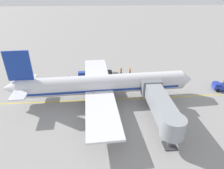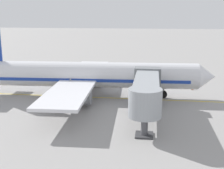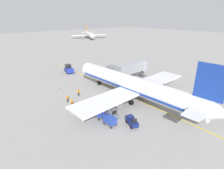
{
  "view_description": "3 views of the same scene",
  "coord_description": "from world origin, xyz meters",
  "px_view_note": "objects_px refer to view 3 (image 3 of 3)",
  "views": [
    {
      "loc": [
        32.49,
        0.35,
        20.48
      ],
      "look_at": [
        -0.51,
        2.91,
        3.13
      ],
      "focal_mm": 30.39,
      "sensor_mm": 36.0,
      "label": 1
    },
    {
      "loc": [
        41.54,
        10.76,
        12.11
      ],
      "look_at": [
        2.32,
        5.32,
        2.59
      ],
      "focal_mm": 47.85,
      "sensor_mm": 36.0,
      "label": 2
    },
    {
      "loc": [
        -26.48,
        -22.98,
        16.92
      ],
      "look_at": [
        -3.26,
        4.59,
        2.97
      ],
      "focal_mm": 28.33,
      "sensor_mm": 36.0,
      "label": 3
    }
  ],
  "objects_px": {
    "baggage_cart_front": "(88,107)",
    "baggage_cart_second_in_train": "(98,113)",
    "pushback_tractor": "(69,69)",
    "parked_airliner": "(133,85)",
    "baggage_cart_third_in_train": "(110,120)",
    "ground_crew_wing_walker": "(78,92)",
    "safety_cone_nose_right": "(72,84)",
    "jet_bridge": "(130,68)",
    "baggage_tug_lead": "(132,121)",
    "distant_taxiing_airliner": "(89,34)",
    "baggage_tug_trailing": "(112,114)",
    "safety_cone_nose_left": "(60,87)",
    "ground_crew_loader": "(72,102)",
    "ground_crew_marshaller": "(67,98)"
  },
  "relations": [
    {
      "from": "baggage_cart_front",
      "to": "baggage_cart_second_in_train",
      "type": "distance_m",
      "value": 3.02
    },
    {
      "from": "pushback_tractor",
      "to": "baggage_cart_front",
      "type": "bearing_deg",
      "value": -109.58
    },
    {
      "from": "baggage_cart_front",
      "to": "parked_airliner",
      "type": "bearing_deg",
      "value": -8.95
    },
    {
      "from": "baggage_cart_third_in_train",
      "to": "ground_crew_wing_walker",
      "type": "distance_m",
      "value": 13.58
    },
    {
      "from": "baggage_cart_front",
      "to": "safety_cone_nose_right",
      "type": "distance_m",
      "value": 15.29
    },
    {
      "from": "parked_airliner",
      "to": "ground_crew_wing_walker",
      "type": "relative_size",
      "value": 22.08
    },
    {
      "from": "parked_airliner",
      "to": "jet_bridge",
      "type": "bearing_deg",
      "value": 47.77
    },
    {
      "from": "baggage_tug_lead",
      "to": "baggage_cart_second_in_train",
      "type": "bearing_deg",
      "value": 116.96
    },
    {
      "from": "pushback_tractor",
      "to": "distant_taxiing_airliner",
      "type": "relative_size",
      "value": 0.14
    },
    {
      "from": "parked_airliner",
      "to": "baggage_cart_front",
      "type": "relative_size",
      "value": 12.69
    },
    {
      "from": "pushback_tractor",
      "to": "jet_bridge",
      "type": "bearing_deg",
      "value": -61.09
    },
    {
      "from": "baggage_tug_lead",
      "to": "safety_cone_nose_right",
      "type": "distance_m",
      "value": 23.28
    },
    {
      "from": "baggage_cart_second_in_train",
      "to": "baggage_cart_third_in_train",
      "type": "xyz_separation_m",
      "value": [
        0.04,
        -3.22,
        0.0
      ]
    },
    {
      "from": "baggage_tug_trailing",
      "to": "safety_cone_nose_left",
      "type": "xyz_separation_m",
      "value": [
        -1.23,
        18.83,
        -0.42
      ]
    },
    {
      "from": "safety_cone_nose_right",
      "to": "baggage_tug_lead",
      "type": "bearing_deg",
      "value": -93.16
    },
    {
      "from": "baggage_cart_front",
      "to": "ground_crew_loader",
      "type": "xyz_separation_m",
      "value": [
        -1.53,
        3.62,
        0.0
      ]
    },
    {
      "from": "safety_cone_nose_left",
      "to": "distant_taxiing_airliner",
      "type": "xyz_separation_m",
      "value": [
        65.62,
        86.66,
        2.74
      ]
    },
    {
      "from": "parked_airliner",
      "to": "jet_bridge",
      "type": "height_order",
      "value": "parked_airliner"
    },
    {
      "from": "ground_crew_wing_walker",
      "to": "ground_crew_loader",
      "type": "xyz_separation_m",
      "value": [
        -3.58,
        -3.59,
        0.0
      ]
    },
    {
      "from": "baggage_cart_front",
      "to": "baggage_cart_third_in_train",
      "type": "xyz_separation_m",
      "value": [
        0.19,
        -6.23,
        0.0
      ]
    },
    {
      "from": "jet_bridge",
      "to": "ground_crew_loader",
      "type": "xyz_separation_m",
      "value": [
        -20.15,
        -3.92,
        -2.5
      ]
    },
    {
      "from": "jet_bridge",
      "to": "pushback_tractor",
      "type": "height_order",
      "value": "jet_bridge"
    },
    {
      "from": "distant_taxiing_airliner",
      "to": "baggage_tug_lead",
      "type": "bearing_deg",
      "value": -120.08
    },
    {
      "from": "safety_cone_nose_left",
      "to": "baggage_tug_lead",
      "type": "bearing_deg",
      "value": -84.62
    },
    {
      "from": "pushback_tractor",
      "to": "baggage_tug_trailing",
      "type": "height_order",
      "value": "pushback_tractor"
    },
    {
      "from": "baggage_cart_second_in_train",
      "to": "baggage_cart_third_in_train",
      "type": "bearing_deg",
      "value": -89.21
    },
    {
      "from": "pushback_tractor",
      "to": "ground_crew_wing_walker",
      "type": "bearing_deg",
      "value": -111.02
    },
    {
      "from": "baggage_tug_trailing",
      "to": "ground_crew_marshaller",
      "type": "distance_m",
      "value": 10.98
    },
    {
      "from": "baggage_cart_third_in_train",
      "to": "ground_crew_wing_walker",
      "type": "height_order",
      "value": "ground_crew_wing_walker"
    },
    {
      "from": "baggage_cart_third_in_train",
      "to": "ground_crew_wing_walker",
      "type": "bearing_deg",
      "value": 82.1
    },
    {
      "from": "baggage_tug_lead",
      "to": "ground_crew_marshaller",
      "type": "bearing_deg",
      "value": 106.53
    },
    {
      "from": "jet_bridge",
      "to": "distant_taxiing_airliner",
      "type": "xyz_separation_m",
      "value": [
        47.8,
        93.45,
        -0.43
      ]
    },
    {
      "from": "ground_crew_wing_walker",
      "to": "distant_taxiing_airliner",
      "type": "distance_m",
      "value": 113.76
    },
    {
      "from": "baggage_tug_lead",
      "to": "ground_crew_loader",
      "type": "relative_size",
      "value": 1.63
    },
    {
      "from": "ground_crew_loader",
      "to": "safety_cone_nose_left",
      "type": "xyz_separation_m",
      "value": [
        2.34,
        10.71,
        -0.66
      ]
    },
    {
      "from": "baggage_tug_lead",
      "to": "baggage_cart_third_in_train",
      "type": "distance_m",
      "value": 3.64
    },
    {
      "from": "ground_crew_wing_walker",
      "to": "distant_taxiing_airliner",
      "type": "bearing_deg",
      "value": 55.53
    },
    {
      "from": "ground_crew_loader",
      "to": "safety_cone_nose_right",
      "type": "height_order",
      "value": "ground_crew_loader"
    },
    {
      "from": "ground_crew_marshaller",
      "to": "ground_crew_wing_walker",
      "type": "bearing_deg",
      "value": 20.56
    },
    {
      "from": "baggage_tug_lead",
      "to": "ground_crew_wing_walker",
      "type": "height_order",
      "value": "ground_crew_wing_walker"
    },
    {
      "from": "jet_bridge",
      "to": "ground_crew_marshaller",
      "type": "xyz_separation_m",
      "value": [
        -19.97,
        -1.6,
        -2.5
      ]
    },
    {
      "from": "baggage_cart_second_in_train",
      "to": "ground_crew_wing_walker",
      "type": "xyz_separation_m",
      "value": [
        1.91,
        10.23,
        0.0
      ]
    },
    {
      "from": "ground_crew_loader",
      "to": "distant_taxiing_airliner",
      "type": "distance_m",
      "value": 118.75
    },
    {
      "from": "jet_bridge",
      "to": "pushback_tractor",
      "type": "xyz_separation_m",
      "value": [
        -9.7,
        17.56,
        -2.36
      ]
    },
    {
      "from": "baggage_cart_second_in_train",
      "to": "ground_crew_marshaller",
      "type": "height_order",
      "value": "ground_crew_marshaller"
    },
    {
      "from": "baggage_cart_front",
      "to": "baggage_tug_lead",
      "type": "bearing_deg",
      "value": -70.89
    },
    {
      "from": "baggage_cart_second_in_train",
      "to": "distant_taxiing_airliner",
      "type": "xyz_separation_m",
      "value": [
        66.28,
        104.01,
        2.08
      ]
    },
    {
      "from": "safety_cone_nose_left",
      "to": "distant_taxiing_airliner",
      "type": "distance_m",
      "value": 108.73
    },
    {
      "from": "pushback_tractor",
      "to": "ground_crew_wing_walker",
      "type": "height_order",
      "value": "pushback_tractor"
    },
    {
      "from": "baggage_cart_front",
      "to": "safety_cone_nose_left",
      "type": "bearing_deg",
      "value": 86.76
    }
  ]
}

